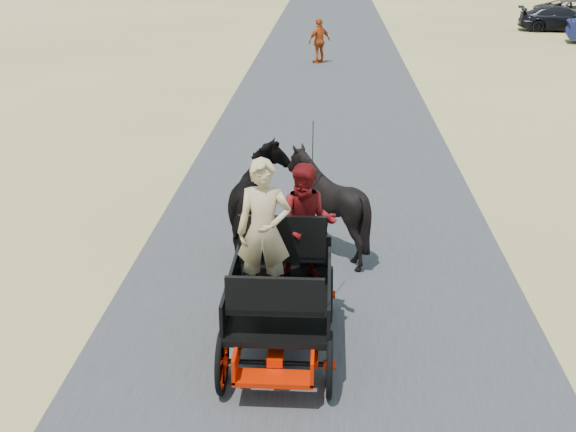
# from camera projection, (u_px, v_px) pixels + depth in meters

# --- Properties ---
(carriage) EXTENTS (1.30, 2.40, 0.72)m
(carriage) POSITION_uv_depth(u_px,v_px,m) (281.00, 325.00, 9.08)
(carriage) COLOR black
(carriage) RESTS_ON ground
(horse_left) EXTENTS (0.91, 2.01, 1.70)m
(horse_left) POSITION_uv_depth(u_px,v_px,m) (259.00, 203.00, 11.71)
(horse_left) COLOR black
(horse_left) RESTS_ON ground
(horse_right) EXTENTS (1.37, 1.54, 1.70)m
(horse_right) POSITION_uv_depth(u_px,v_px,m) (327.00, 205.00, 11.65)
(horse_right) COLOR black
(horse_right) RESTS_ON ground
(driver_man) EXTENTS (0.66, 0.43, 1.80)m
(driver_man) POSITION_uv_depth(u_px,v_px,m) (264.00, 231.00, 8.67)
(driver_man) COLOR tan
(driver_man) RESTS_ON carriage
(passenger_woman) EXTENTS (0.77, 0.60, 1.58)m
(passenger_woman) POSITION_uv_depth(u_px,v_px,m) (307.00, 223.00, 9.19)
(passenger_woman) COLOR #660C0F
(passenger_woman) RESTS_ON carriage
(pedestrian) EXTENTS (1.05, 0.96, 1.73)m
(pedestrian) POSITION_uv_depth(u_px,v_px,m) (319.00, 41.00, 28.19)
(pedestrian) COLOR #B74314
(pedestrian) RESTS_ON ground
(car_c) EXTENTS (4.44, 2.23, 1.24)m
(car_c) POSITION_uv_depth(u_px,v_px,m) (562.00, 19.00, 36.96)
(car_c) COLOR black
(car_c) RESTS_ON ground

